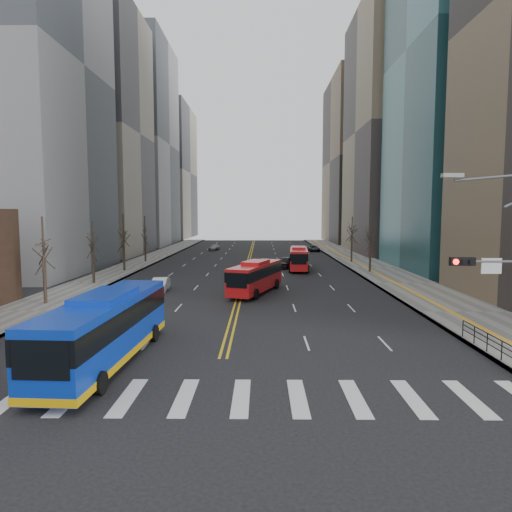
% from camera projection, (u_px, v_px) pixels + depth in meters
% --- Properties ---
extents(ground, '(220.00, 220.00, 0.00)m').
position_uv_depth(ground, '(213.00, 397.00, 18.99)').
color(ground, black).
extents(sidewalk_right, '(7.00, 130.00, 0.15)m').
position_uv_depth(sidewalk_right, '(372.00, 267.00, 63.58)').
color(sidewalk_right, slate).
rests_on(sidewalk_right, ground).
extents(sidewalk_left, '(5.00, 130.00, 0.15)m').
position_uv_depth(sidewalk_left, '(129.00, 267.00, 63.97)').
color(sidewalk_left, slate).
rests_on(sidewalk_left, ground).
extents(crosswalk, '(26.70, 4.00, 0.01)m').
position_uv_depth(crosswalk, '(213.00, 397.00, 18.99)').
color(crosswalk, silver).
rests_on(crosswalk, ground).
extents(centerline, '(0.55, 100.00, 0.01)m').
position_uv_depth(centerline, '(249.00, 260.00, 73.74)').
color(centerline, gold).
rests_on(centerline, ground).
extents(office_towers, '(83.00, 134.00, 58.00)m').
position_uv_depth(office_towers, '(251.00, 125.00, 84.93)').
color(office_towers, gray).
rests_on(office_towers, ground).
extents(pedestrian_railing, '(0.06, 6.06, 1.02)m').
position_uv_depth(pedestrian_railing, '(487.00, 339.00, 24.72)').
color(pedestrian_railing, black).
rests_on(pedestrian_railing, sidewalk_right).
extents(street_trees, '(35.20, 47.20, 7.60)m').
position_uv_depth(street_trees, '(182.00, 237.00, 53.01)').
color(street_trees, '#2D231B').
rests_on(street_trees, ground).
extents(blue_bus, '(3.36, 12.69, 3.65)m').
position_uv_depth(blue_bus, '(106.00, 326.00, 23.19)').
color(blue_bus, '#0C31B4').
rests_on(blue_bus, ground).
extents(red_bus_near, '(5.32, 9.98, 3.14)m').
position_uv_depth(red_bus_near, '(256.00, 275.00, 43.45)').
color(red_bus_near, red).
rests_on(red_bus_near, ground).
extents(red_bus_far, '(3.04, 9.95, 3.15)m').
position_uv_depth(red_bus_far, '(299.00, 257.00, 61.46)').
color(red_bus_far, red).
rests_on(red_bus_far, ground).
extents(car_white, '(1.58, 4.10, 1.33)m').
position_uv_depth(car_white, '(160.00, 285.00, 44.55)').
color(car_white, white).
rests_on(car_white, ground).
extents(car_dark_mid, '(3.40, 4.99, 1.58)m').
position_uv_depth(car_dark_mid, '(286.00, 262.00, 63.70)').
color(car_dark_mid, black).
rests_on(car_dark_mid, ground).
extents(car_silver, '(2.48, 4.28, 1.16)m').
position_uv_depth(car_silver, '(214.00, 248.00, 93.46)').
color(car_silver, gray).
rests_on(car_silver, ground).
extents(car_dark_far, '(2.17, 4.35, 1.18)m').
position_uv_depth(car_dark_far, '(314.00, 249.00, 90.75)').
color(car_dark_far, black).
rests_on(car_dark_far, ground).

